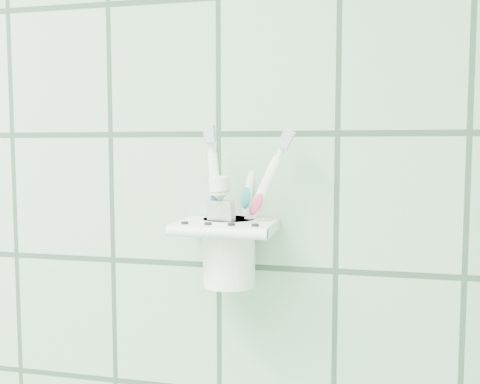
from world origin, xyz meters
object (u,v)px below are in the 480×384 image
object	(u,v)px
cup	(229,249)
toothbrush_blue	(239,199)
holder_bracket	(226,228)
toothbrush_pink	(224,203)
toothbrush_orange	(223,197)
toothpaste_tube	(225,221)

from	to	relation	value
cup	toothbrush_blue	xyz separation A→B (m)	(0.01, 0.01, 0.06)
holder_bracket	cup	world-z (taller)	same
holder_bracket	toothbrush_pink	bearing A→B (deg)	-91.48
toothbrush_pink	toothbrush_orange	world-z (taller)	toothbrush_orange
toothbrush_orange	toothbrush_pink	bearing A→B (deg)	-70.06
holder_bracket	cup	distance (m)	0.03
toothbrush_pink	toothbrush_orange	bearing A→B (deg)	104.87
holder_bracket	toothbrush_pink	size ratio (longest dim) A/B	0.62
toothbrush_blue	toothpaste_tube	distance (m)	0.04
holder_bracket	toothbrush_orange	xyz separation A→B (m)	(-0.01, 0.01, 0.04)
toothbrush_orange	toothpaste_tube	distance (m)	0.04
cup	toothbrush_blue	distance (m)	0.07
cup	toothbrush_pink	bearing A→B (deg)	-100.29
cup	toothpaste_tube	size ratio (longest dim) A/B	0.64
toothbrush_pink	toothpaste_tube	distance (m)	0.02
cup	toothbrush_pink	size ratio (longest dim) A/B	0.44
toothbrush_pink	toothpaste_tube	size ratio (longest dim) A/B	1.47
toothbrush_orange	cup	bearing A→B (deg)	-24.50
toothbrush_orange	toothpaste_tube	bearing A→B (deg)	-66.25
holder_bracket	toothpaste_tube	bearing A→B (deg)	-84.86
toothbrush_blue	holder_bracket	bearing A→B (deg)	-98.87
holder_bracket	toothbrush_blue	xyz separation A→B (m)	(0.01, 0.02, 0.04)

